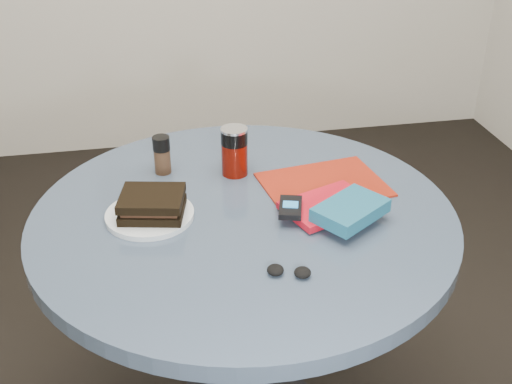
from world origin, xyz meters
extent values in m
cylinder|color=black|center=(0.00, 0.00, 0.37)|extent=(0.11, 0.11, 0.68)
cylinder|color=#324053|center=(0.00, 0.00, 0.73)|extent=(1.00, 1.00, 0.04)
cylinder|color=silver|center=(-0.22, 0.02, 0.76)|extent=(0.22, 0.22, 0.01)
cube|color=black|center=(-0.21, 0.01, 0.77)|extent=(0.16, 0.15, 0.02)
cube|color=#341E13|center=(-0.21, 0.01, 0.79)|extent=(0.15, 0.13, 0.01)
cube|color=black|center=(-0.21, 0.01, 0.80)|extent=(0.16, 0.15, 0.02)
cylinder|color=#5C0D04|center=(0.01, 0.19, 0.79)|extent=(0.07, 0.07, 0.09)
cylinder|color=black|center=(0.01, 0.19, 0.85)|extent=(0.08, 0.08, 0.04)
cylinder|color=silver|center=(0.01, 0.19, 0.88)|extent=(0.08, 0.08, 0.01)
cylinder|color=#3D291A|center=(-0.17, 0.23, 0.78)|extent=(0.04, 0.04, 0.07)
cylinder|color=black|center=(-0.17, 0.23, 0.83)|extent=(0.05, 0.05, 0.04)
cube|color=maroon|center=(0.22, 0.09, 0.75)|extent=(0.33, 0.26, 0.01)
cube|color=#AF0D1D|center=(0.19, -0.03, 0.76)|extent=(0.24, 0.20, 0.02)
cube|color=navy|center=(0.23, -0.10, 0.79)|extent=(0.20, 0.18, 0.03)
cube|color=black|center=(0.10, -0.05, 0.78)|extent=(0.07, 0.10, 0.01)
cube|color=#206BA4|center=(0.10, -0.05, 0.79)|extent=(0.04, 0.04, 0.00)
ellipsoid|color=black|center=(0.02, -0.25, 0.76)|extent=(0.04, 0.04, 0.02)
ellipsoid|color=black|center=(0.07, -0.27, 0.76)|extent=(0.04, 0.04, 0.02)
camera|label=1|loc=(-0.21, -1.27, 1.54)|focal=45.00mm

